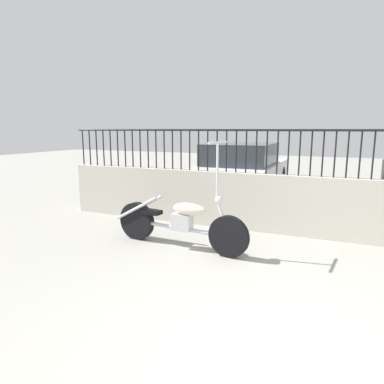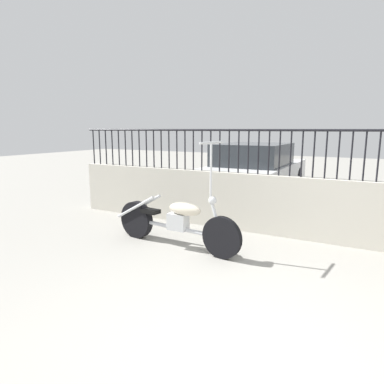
# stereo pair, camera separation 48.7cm
# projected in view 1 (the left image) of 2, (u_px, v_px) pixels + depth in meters

# --- Properties ---
(ground_plane) EXTENTS (40.00, 40.00, 0.00)m
(ground_plane) POSITION_uv_depth(u_px,v_px,m) (289.00, 355.00, 2.60)
(ground_plane) COLOR gray
(low_wall) EXTENTS (9.34, 0.18, 0.97)m
(low_wall) POSITION_uv_depth(u_px,v_px,m) (319.00, 208.00, 5.32)
(low_wall) COLOR beige
(low_wall) RESTS_ON ground_plane
(fence_railing) EXTENTS (9.34, 0.04, 0.72)m
(fence_railing) POSITION_uv_depth(u_px,v_px,m) (324.00, 145.00, 5.14)
(fence_railing) COLOR black
(fence_railing) RESTS_ON low_wall
(motorcycle_silver) EXTENTS (2.18, 0.56, 1.54)m
(motorcycle_silver) POSITION_uv_depth(u_px,v_px,m) (174.00, 221.00, 4.95)
(motorcycle_silver) COLOR black
(motorcycle_silver) RESTS_ON ground_plane
(car_white) EXTENTS (1.80, 4.13, 1.33)m
(car_white) POSITION_uv_depth(u_px,v_px,m) (242.00, 169.00, 8.81)
(car_white) COLOR black
(car_white) RESTS_ON ground_plane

